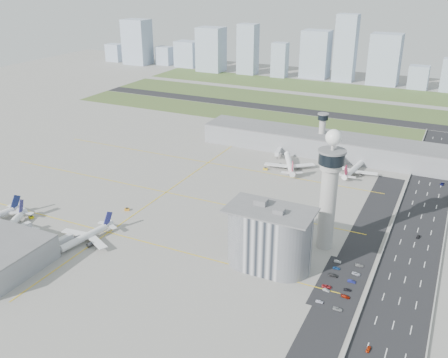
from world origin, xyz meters
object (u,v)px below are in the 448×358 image
at_px(jet_bridge_near_2, 50,249).
at_px(car_lot_7, 346,297).
at_px(secondary_tower, 322,130).
at_px(tug_0, 31,217).
at_px(admin_building, 269,238).
at_px(control_tower, 329,186).
at_px(airplane_near_b, 7,224).
at_px(tug_5, 347,175).
at_px(car_lot_4, 336,268).
at_px(car_lot_8, 347,290).
at_px(airplane_far_a, 290,160).
at_px(car_lot_5, 337,261).
at_px(car_lot_3, 333,275).
at_px(car_hw_2, 442,184).
at_px(airplane_near_c, 83,234).
at_px(tug_3, 127,209).
at_px(car_lot_10, 356,274).
at_px(car_hw_0, 368,349).
at_px(tug_1, 69,233).
at_px(tug_2, 93,240).
at_px(jet_bridge_far_1, 343,160).
at_px(car_lot_9, 352,281).
at_px(car_hw_4, 428,155).
at_px(airplane_far_b, 355,165).
at_px(car_lot_1, 326,290).
at_px(jet_bridge_near_1, 8,236).
at_px(jet_bridge_far_0, 280,150).
at_px(car_lot_2, 327,286).
at_px(car_lot_6, 338,309).
at_px(car_lot_0, 320,302).
at_px(car_lot_11, 360,265).

height_order(jet_bridge_near_2, car_lot_7, jet_bridge_near_2).
distance_m(secondary_tower, tug_0, 223.05).
bearing_deg(admin_building, control_tower, 56.30).
xyz_separation_m(airplane_near_b, tug_5, (150.53, 163.66, -4.75)).
bearing_deg(car_lot_4, car_lot_8, -157.68).
height_order(airplane_far_a, car_lot_5, airplane_far_a).
xyz_separation_m(car_lot_3, car_hw_2, (38.87, 140.31, -0.01)).
distance_m(airplane_near_c, tug_3, 42.16).
xyz_separation_m(secondary_tower, airplane_far_a, (-11.24, -43.33, -12.65)).
bearing_deg(car_lot_7, car_lot_10, 3.32).
bearing_deg(admin_building, car_hw_0, -34.90).
distance_m(jet_bridge_near_2, tug_1, 20.57).
xyz_separation_m(tug_2, car_lot_5, (123.78, 36.57, -0.43)).
xyz_separation_m(jet_bridge_far_1, car_hw_0, (56.52, -193.43, -2.26)).
distance_m(airplane_near_b, car_lot_9, 185.92).
height_order(car_lot_4, car_lot_7, car_lot_4).
bearing_deg(car_lot_10, car_hw_4, -1.83).
xyz_separation_m(airplane_far_b, car_lot_1, (19.82, -148.71, -5.14)).
distance_m(car_lot_1, car_lot_7, 9.19).
xyz_separation_m(jet_bridge_near_2, tug_3, (5.78, 58.03, -2.01)).
bearing_deg(tug_2, jet_bridge_near_1, 155.51).
height_order(airplane_near_c, jet_bridge_far_0, airplane_near_c).
distance_m(jet_bridge_far_0, car_lot_2, 179.57).
distance_m(jet_bridge_far_1, car_lot_8, 163.35).
bearing_deg(secondary_tower, tug_5, -53.09).
bearing_deg(tug_0, car_hw_4, 146.99).
bearing_deg(car_lot_6, airplane_far_a, 28.58).
relative_size(tug_0, car_lot_9, 0.76).
distance_m(admin_building, car_hw_0, 70.48).
bearing_deg(tug_0, car_lot_1, 101.70).
distance_m(jet_bridge_near_2, car_lot_10, 154.35).
bearing_deg(car_lot_0, car_hw_4, -9.53).
distance_m(airplane_near_b, car_lot_4, 178.70).
xyz_separation_m(tug_2, car_lot_9, (133.99, 22.41, -0.39)).
bearing_deg(car_hw_4, car_hw_0, -80.55).
bearing_deg(admin_building, airplane_far_b, 85.13).
bearing_deg(car_lot_2, jet_bridge_far_1, 1.89).
bearing_deg(jet_bridge_far_0, car_lot_11, 23.92).
xyz_separation_m(airplane_near_b, jet_bridge_near_2, (36.74, -6.35, -2.94)).
distance_m(jet_bridge_near_1, car_lot_7, 178.27).
distance_m(secondary_tower, jet_bridge_far_0, 36.91).
bearing_deg(car_lot_6, car_hw_4, -1.79).
xyz_separation_m(car_lot_1, car_lot_7, (9.13, -1.08, 0.05)).
height_order(car_lot_1, car_lot_6, car_lot_6).
height_order(car_lot_0, car_lot_2, car_lot_2).
height_order(jet_bridge_far_1, car_lot_3, jet_bridge_far_1).
distance_m(admin_building, tug_0, 145.29).
bearing_deg(tug_0, admin_building, 105.56).
height_order(car_lot_7, car_lot_11, car_lot_11).
relative_size(airplane_far_b, car_lot_6, 9.85).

